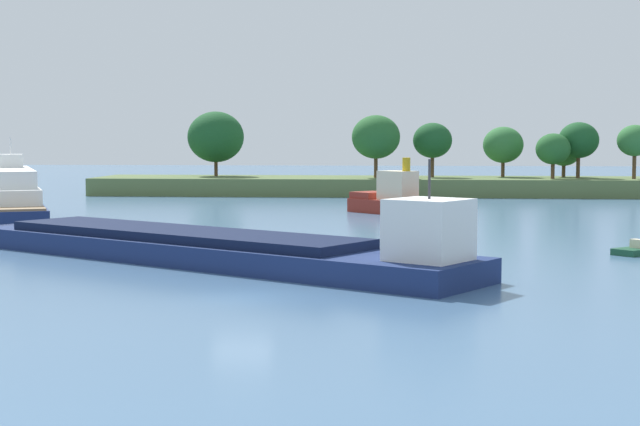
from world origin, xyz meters
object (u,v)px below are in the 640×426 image
white_riverboat (13,199)px  cargo_barge (210,246)px  tugboat (394,199)px  small_motorboat (419,222)px

white_riverboat → cargo_barge: white_riverboat is taller
white_riverboat → tugboat: white_riverboat is taller
small_motorboat → tugboat: size_ratio=0.58×
small_motorboat → tugboat: (-2.03, 11.15, 1.07)m
cargo_barge → small_motorboat: 26.85m
cargo_barge → tugboat: bearing=74.9°
cargo_barge → small_motorboat: size_ratio=6.18×
white_riverboat → small_motorboat: bearing=1.7°
cargo_barge → small_motorboat: (11.60, 24.20, -0.71)m
white_riverboat → tugboat: size_ratio=2.62×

